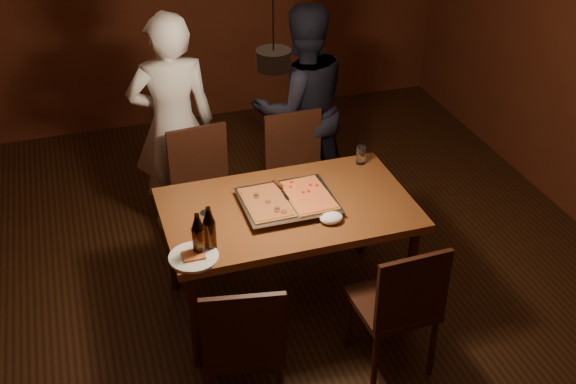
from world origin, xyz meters
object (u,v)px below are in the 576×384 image
object	(u,v)px
beer_bottle_a	(198,234)
diner_dark	(302,107)
pizza_tray	(288,203)
beer_bottle_b	(209,228)
chair_near_left	(243,337)
pendant_lamp	(274,58)
chair_far_right	(297,164)
chair_far_left	(203,180)
diner_white	(173,125)
dining_table	(288,216)
plate_slice	(194,257)
chair_near_right	(401,299)

from	to	relation	value
beer_bottle_a	diner_dark	bearing A→B (deg)	53.73
pizza_tray	beer_bottle_b	distance (m)	0.61
chair_near_left	pendant_lamp	distance (m)	1.43
beer_bottle_a	chair_far_right	bearing A→B (deg)	50.06
chair_far_right	beer_bottle_b	distance (m)	1.43
pendant_lamp	beer_bottle_a	bearing A→B (deg)	-161.08
chair_far_left	pizza_tray	size ratio (longest dim) A/B	0.88
diner_white	beer_bottle_a	bearing A→B (deg)	87.45
chair_far_right	dining_table	bearing A→B (deg)	67.29
plate_slice	chair_near_right	bearing A→B (deg)	-21.97
chair_near_left	pizza_tray	distance (m)	0.95
dining_table	chair_near_left	world-z (taller)	chair_near_left
chair_far_right	chair_near_right	distance (m)	1.57
pizza_tray	beer_bottle_a	bearing A→B (deg)	-156.54
pizza_tray	plate_slice	size ratio (longest dim) A/B	2.03
chair_far_right	beer_bottle_b	bearing A→B (deg)	50.86
pizza_tray	beer_bottle_b	size ratio (longest dim) A/B	2.05
dining_table	beer_bottle_a	world-z (taller)	beer_bottle_a
chair_far_right	diner_dark	distance (m)	0.48
dining_table	beer_bottle_b	distance (m)	0.63
chair_near_right	pizza_tray	bearing A→B (deg)	116.23
chair_far_right	chair_near_left	bearing A→B (deg)	62.14
beer_bottle_a	diner_dark	world-z (taller)	diner_dark
chair_far_left	chair_near_left	world-z (taller)	same
beer_bottle_b	diner_dark	xyz separation A→B (m)	(1.02, 1.45, -0.09)
chair_near_left	pendant_lamp	world-z (taller)	pendant_lamp
dining_table	chair_far_left	distance (m)	0.88
chair_far_left	chair_far_right	xyz separation A→B (m)	(0.69, 0.01, 0.00)
chair_far_left	plate_slice	distance (m)	1.18
dining_table	pendant_lamp	distance (m)	1.10
chair_far_left	chair_near_right	xyz separation A→B (m)	(0.77, -1.55, 0.00)
chair_far_right	pendant_lamp	distance (m)	1.61
diner_dark	dining_table	bearing A→B (deg)	66.05
beer_bottle_b	diner_white	bearing A→B (deg)	88.19
chair_near_left	beer_bottle_b	distance (m)	0.62
chair_far_right	pendant_lamp	world-z (taller)	pendant_lamp
chair_far_left	pendant_lamp	bearing A→B (deg)	99.96
dining_table	beer_bottle_a	xyz separation A→B (m)	(-0.60, -0.30, 0.20)
dining_table	diner_white	world-z (taller)	diner_white
pizza_tray	pendant_lamp	world-z (taller)	pendant_lamp
dining_table	beer_bottle_b	xyz separation A→B (m)	(-0.53, -0.27, 0.21)
dining_table	chair_far_left	world-z (taller)	chair_far_left
chair_far_right	beer_bottle_a	xyz separation A→B (m)	(-0.93, -1.11, 0.34)
chair_near_left	diner_dark	bearing A→B (deg)	73.86
dining_table	chair_far_right	size ratio (longest dim) A/B	3.09
chair_near_right	beer_bottle_a	bearing A→B (deg)	153.71
pizza_tray	plate_slice	world-z (taller)	pizza_tray
beer_bottle_a	pendant_lamp	world-z (taller)	pendant_lamp
diner_dark	pendant_lamp	size ratio (longest dim) A/B	1.44
chair_far_left	beer_bottle_b	bearing A→B (deg)	76.40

